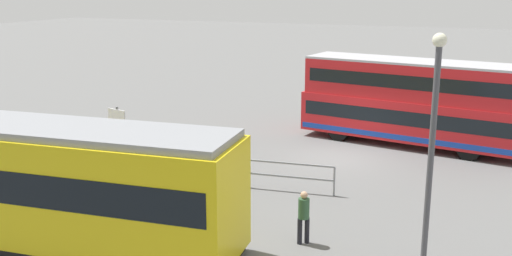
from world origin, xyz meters
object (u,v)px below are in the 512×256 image
(tram_yellow, at_px, (13,179))
(pedestrian_near_railing, at_px, (153,152))
(double_decker_bus, at_px, (413,102))
(street_lamp, at_px, (433,131))
(pedestrian_crossing, at_px, (304,214))
(info_sign, at_px, (118,127))

(tram_yellow, distance_m, pedestrian_near_railing, 6.32)
(double_decker_bus, distance_m, pedestrian_near_railing, 12.04)
(tram_yellow, height_order, pedestrian_near_railing, tram_yellow)
(pedestrian_near_railing, distance_m, street_lamp, 11.21)
(pedestrian_crossing, relative_size, info_sign, 0.61)
(pedestrian_crossing, height_order, street_lamp, street_lamp)
(double_decker_bus, bearing_deg, tram_yellow, 58.72)
(double_decker_bus, relative_size, info_sign, 4.01)
(double_decker_bus, xyz_separation_m, pedestrian_near_railing, (8.37, 8.60, -0.96))
(double_decker_bus, relative_size, street_lamp, 1.72)
(tram_yellow, distance_m, pedestrian_crossing, 8.36)
(street_lamp, bearing_deg, pedestrian_crossing, 4.11)
(tram_yellow, bearing_deg, street_lamp, -164.28)
(info_sign, bearing_deg, pedestrian_near_railing, 174.47)
(double_decker_bus, xyz_separation_m, street_lamp, (-2.09, 11.72, 1.61))
(pedestrian_near_railing, height_order, street_lamp, street_lamp)
(pedestrian_near_railing, bearing_deg, street_lamp, 163.41)
(double_decker_bus, bearing_deg, pedestrian_near_railing, 45.79)
(pedestrian_crossing, relative_size, street_lamp, 0.26)
(pedestrian_near_railing, bearing_deg, info_sign, -5.53)
(double_decker_bus, bearing_deg, info_sign, 40.03)
(pedestrian_crossing, xyz_separation_m, info_sign, (8.82, -3.52, 0.87))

